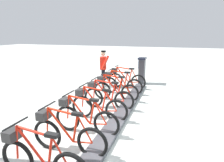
% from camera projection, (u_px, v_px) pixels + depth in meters
% --- Properties ---
extents(ground_plane, '(60.00, 60.00, 0.00)m').
position_uv_depth(ground_plane, '(110.00, 133.00, 4.94)').
color(ground_plane, beige).
extents(dock_rail_base, '(0.44, 9.33, 0.10)m').
position_uv_depth(dock_rail_base, '(110.00, 131.00, 4.93)').
color(dock_rail_base, '#47474C').
rests_on(dock_rail_base, ground).
extents(payment_kiosk, '(0.36, 0.52, 1.28)m').
position_uv_depth(payment_kiosk, '(142.00, 70.00, 9.53)').
color(payment_kiosk, '#38383D').
rests_on(payment_kiosk, ground).
extents(bike_docked_0, '(1.72, 0.54, 1.02)m').
position_uv_depth(bike_docked_0, '(125.00, 79.00, 8.78)').
color(bike_docked_0, black).
rests_on(bike_docked_0, ground).
extents(bike_docked_1, '(1.72, 0.54, 1.02)m').
position_uv_depth(bike_docked_1, '(120.00, 84.00, 7.99)').
color(bike_docked_1, black).
rests_on(bike_docked_1, ground).
extents(bike_docked_2, '(1.72, 0.54, 1.02)m').
position_uv_depth(bike_docked_2, '(114.00, 89.00, 7.20)').
color(bike_docked_2, black).
rests_on(bike_docked_2, ground).
extents(bike_docked_3, '(1.72, 0.54, 1.02)m').
position_uv_depth(bike_docked_3, '(106.00, 96.00, 6.41)').
color(bike_docked_3, black).
rests_on(bike_docked_3, ground).
extents(bike_docked_4, '(1.72, 0.54, 1.02)m').
position_uv_depth(bike_docked_4, '(96.00, 105.00, 5.62)').
color(bike_docked_4, black).
rests_on(bike_docked_4, ground).
extents(bike_docked_5, '(1.72, 0.54, 1.02)m').
position_uv_depth(bike_docked_5, '(84.00, 117.00, 4.84)').
color(bike_docked_5, black).
rests_on(bike_docked_5, ground).
extents(bike_docked_6, '(1.72, 0.54, 1.02)m').
position_uv_depth(bike_docked_6, '(65.00, 134.00, 4.05)').
color(bike_docked_6, black).
rests_on(bike_docked_6, ground).
extents(bike_docked_7, '(1.72, 0.54, 1.02)m').
position_uv_depth(bike_docked_7, '(39.00, 158.00, 3.26)').
color(bike_docked_7, black).
rests_on(bike_docked_7, ground).
extents(worker_near_rack, '(0.52, 0.69, 1.66)m').
position_uv_depth(worker_near_rack, '(103.00, 67.00, 8.98)').
color(worker_near_rack, white).
rests_on(worker_near_rack, ground).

